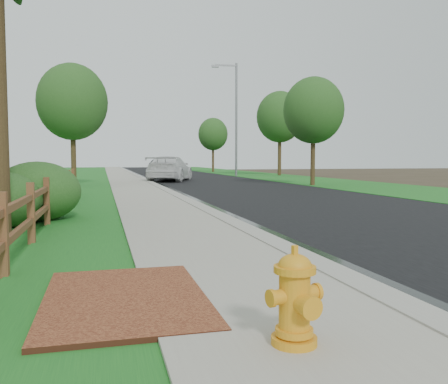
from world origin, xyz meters
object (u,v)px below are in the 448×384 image
object	(u,v)px
white_suv	(170,169)
dark_car_mid	(162,168)
ranch_fence	(52,195)
fire_hydrant	(295,299)
streetlight	(234,113)

from	to	relation	value
white_suv	dark_car_mid	bearing A→B (deg)	-73.11
ranch_fence	white_suv	size ratio (longest dim) A/B	2.98
white_suv	dark_car_mid	world-z (taller)	white_suv
fire_hydrant	dark_car_mid	distance (m)	35.76
streetlight	ranch_fence	bearing A→B (deg)	-114.35
fire_hydrant	dark_car_mid	size ratio (longest dim) A/B	0.17
white_suv	ranch_fence	bearing A→B (deg)	93.62
ranch_fence	white_suv	xyz separation A→B (m)	(5.60, 19.53, 0.23)
dark_car_mid	streetlight	size ratio (longest dim) A/B	0.47
fire_hydrant	streetlight	world-z (taller)	streetlight
fire_hydrant	white_suv	world-z (taller)	white_suv
ranch_fence	white_suv	distance (m)	20.32
ranch_fence	fire_hydrant	xyz separation A→B (m)	(2.58, -9.00, -0.17)
fire_hydrant	streetlight	bearing A→B (deg)	75.08
ranch_fence	white_suv	world-z (taller)	white_suv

